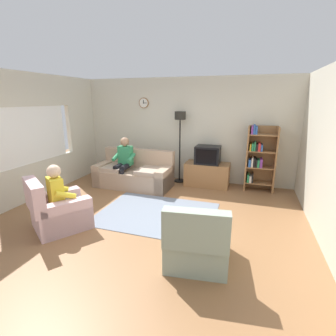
# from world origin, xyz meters

# --- Properties ---
(ground_plane) EXTENTS (12.00, 12.00, 0.00)m
(ground_plane) POSITION_xyz_m (0.00, 0.00, 0.00)
(ground_plane) COLOR #8C603D
(back_wall_assembly) EXTENTS (6.20, 0.17, 2.70)m
(back_wall_assembly) POSITION_xyz_m (-0.00, 2.66, 1.35)
(back_wall_assembly) COLOR beige
(back_wall_assembly) RESTS_ON ground_plane
(left_wall_assembly) EXTENTS (0.12, 5.80, 2.70)m
(left_wall_assembly) POSITION_xyz_m (-2.86, 0.03, 1.34)
(left_wall_assembly) COLOR beige
(left_wall_assembly) RESTS_ON ground_plane
(couch) EXTENTS (1.92, 0.91, 0.90)m
(couch) POSITION_xyz_m (-1.05, 1.64, 0.31)
(couch) COLOR tan
(couch) RESTS_ON ground_plane
(tv_stand) EXTENTS (1.10, 0.56, 0.59)m
(tv_stand) POSITION_xyz_m (0.70, 2.25, 0.30)
(tv_stand) COLOR olive
(tv_stand) RESTS_ON ground_plane
(tv) EXTENTS (0.60, 0.49, 0.44)m
(tv) POSITION_xyz_m (0.70, 2.23, 0.81)
(tv) COLOR black
(tv) RESTS_ON tv_stand
(bookshelf) EXTENTS (0.68, 0.36, 1.58)m
(bookshelf) POSITION_xyz_m (1.90, 2.32, 0.81)
(bookshelf) COLOR olive
(bookshelf) RESTS_ON ground_plane
(floor_lamp) EXTENTS (0.28, 0.28, 1.85)m
(floor_lamp) POSITION_xyz_m (-0.06, 2.35, 1.45)
(floor_lamp) COLOR black
(floor_lamp) RESTS_ON ground_plane
(armchair_near_window) EXTENTS (1.16, 1.18, 0.90)m
(armchair_near_window) POSITION_xyz_m (-1.34, -0.74, 0.29)
(armchair_near_window) COLOR beige
(armchair_near_window) RESTS_ON ground_plane
(armchair_near_bookshelf) EXTENTS (0.90, 0.97, 0.90)m
(armchair_near_bookshelf) POSITION_xyz_m (1.11, -0.94, 0.29)
(armchair_near_bookshelf) COLOR gray
(armchair_near_bookshelf) RESTS_ON ground_plane
(area_rug) EXTENTS (2.20, 1.70, 0.01)m
(area_rug) POSITION_xyz_m (0.07, 0.27, 0.01)
(area_rug) COLOR slate
(area_rug) RESTS_ON ground_plane
(person_on_couch) EXTENTS (0.52, 0.54, 1.24)m
(person_on_couch) POSITION_xyz_m (-1.28, 1.53, 0.70)
(person_on_couch) COLOR #338C59
(person_on_couch) RESTS_ON ground_plane
(person_in_left_armchair) EXTENTS (0.61, 0.64, 1.12)m
(person_in_left_armchair) POSITION_xyz_m (-1.29, -0.67, 0.60)
(person_in_left_armchair) COLOR yellow
(person_in_left_armchair) RESTS_ON ground_plane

